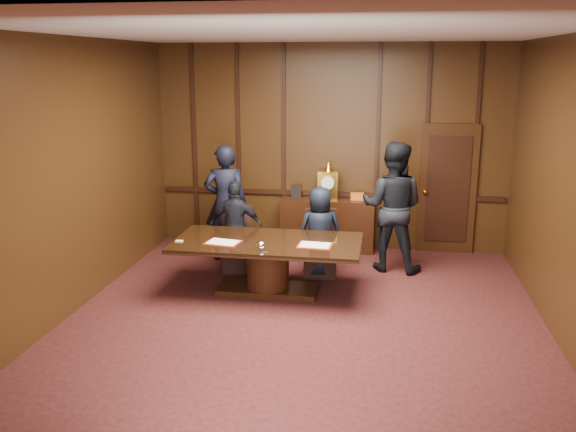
% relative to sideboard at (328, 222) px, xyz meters
% --- Properties ---
extents(room, '(7.00, 7.04, 3.50)m').
position_rel_sideboard_xyz_m(room, '(0.07, -3.12, 1.24)').
color(room, black).
rests_on(room, ground).
extents(sideboard, '(1.60, 0.45, 1.54)m').
position_rel_sideboard_xyz_m(sideboard, '(0.00, 0.00, 0.00)').
color(sideboard, black).
rests_on(sideboard, ground).
extents(conference_table, '(2.62, 1.32, 0.76)m').
position_rel_sideboard_xyz_m(conference_table, '(-0.64, -2.16, 0.02)').
color(conference_table, black).
rests_on(conference_table, ground).
extents(folder_left, '(0.51, 0.40, 0.02)m').
position_rel_sideboard_xyz_m(folder_left, '(-1.22, -2.37, 0.28)').
color(folder_left, '#A91F0F').
rests_on(folder_left, conference_table).
extents(folder_right, '(0.48, 0.35, 0.02)m').
position_rel_sideboard_xyz_m(folder_right, '(0.05, -2.31, 0.28)').
color(folder_right, '#A91F0F').
rests_on(folder_right, conference_table).
extents(inkstand, '(0.20, 0.14, 0.12)m').
position_rel_sideboard_xyz_m(inkstand, '(-0.64, -2.61, 0.33)').
color(inkstand, white).
rests_on(inkstand, conference_table).
extents(notepad, '(0.10, 0.07, 0.01)m').
position_rel_sideboard_xyz_m(notepad, '(-1.84, -2.40, 0.28)').
color(notepad, '#D5D168').
rests_on(notepad, conference_table).
extents(chair_left, '(0.58, 0.58, 0.99)m').
position_rel_sideboard_xyz_m(chair_left, '(-1.29, -1.28, -0.19)').
color(chair_left, black).
rests_on(chair_left, ground).
extents(chair_right, '(0.52, 0.52, 0.99)m').
position_rel_sideboard_xyz_m(chair_right, '(0.01, -1.28, -0.19)').
color(chair_right, black).
rests_on(chair_right, ground).
extents(signatory_left, '(0.85, 0.37, 1.43)m').
position_rel_sideboard_xyz_m(signatory_left, '(-1.29, -1.36, 0.23)').
color(signatory_left, black).
rests_on(signatory_left, ground).
extents(signatory_right, '(0.77, 0.60, 1.39)m').
position_rel_sideboard_xyz_m(signatory_right, '(0.01, -1.36, 0.21)').
color(signatory_right, black).
rests_on(signatory_right, ground).
extents(witness_left, '(0.77, 0.59, 1.90)m').
position_rel_sideboard_xyz_m(witness_left, '(-1.60, -0.79, 0.47)').
color(witness_left, black).
rests_on(witness_left, ground).
extents(witness_right, '(1.11, 0.94, 2.02)m').
position_rel_sideboard_xyz_m(witness_right, '(1.08, -0.87, 0.52)').
color(witness_right, black).
rests_on(witness_right, ground).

